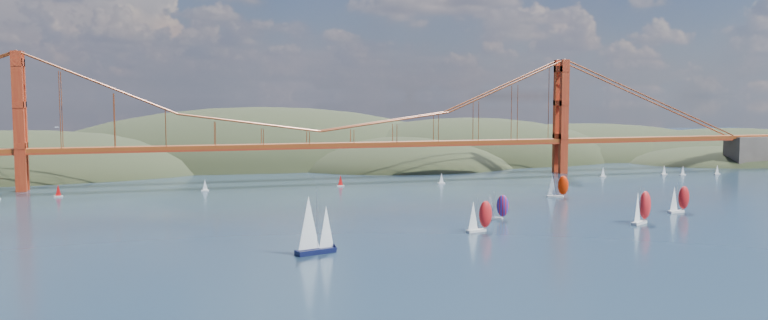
{
  "coord_description": "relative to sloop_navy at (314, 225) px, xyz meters",
  "views": [
    {
      "loc": [
        -68.88,
        -143.38,
        37.42
      ],
      "look_at": [
        2.4,
        90.0,
        16.58
      ],
      "focal_mm": 35.0,
      "sensor_mm": 36.0,
      "label": 1
    }
  ],
  "objects": [
    {
      "name": "ground",
      "position": [
        33.59,
        -29.07,
        -6.89
      ],
      "size": [
        1200.0,
        1200.0,
        0.0
      ],
      "primitive_type": "plane",
      "color": "black",
      "rests_on": "ground"
    },
    {
      "name": "headlands",
      "position": [
        78.54,
        249.22,
        -19.35
      ],
      "size": [
        725.0,
        225.0,
        96.0
      ],
      "color": "black",
      "rests_on": "ground"
    },
    {
      "name": "bridge",
      "position": [
        31.84,
        150.93,
        25.34
      ],
      "size": [
        552.0,
        12.0,
        55.0
      ],
      "color": "#8A3711",
      "rests_on": "ground"
    },
    {
      "name": "sloop_navy",
      "position": [
        0.0,
        0.0,
        0.0
      ],
      "size": [
        10.58,
        7.49,
        15.61
      ],
      "rotation": [
        0.0,
        0.0,
        0.31
      ],
      "color": "black",
      "rests_on": "ground"
    },
    {
      "name": "racer_0",
      "position": [
        49.66,
        15.57,
        -2.35
      ],
      "size": [
        8.57,
        4.87,
        9.6
      ],
      "rotation": [
        0.0,
        0.0,
        0.25
      ],
      "color": "silver",
      "rests_on": "ground"
    },
    {
      "name": "racer_1",
      "position": [
        100.57,
        13.5,
        -1.82
      ],
      "size": [
        9.5,
        7.21,
        10.74
      ],
      "rotation": [
        0.0,
        0.0,
        0.5
      ],
      "color": "silver",
      "rests_on": "ground"
    },
    {
      "name": "racer_2",
      "position": [
        125.38,
        28.22,
        -2.35
      ],
      "size": [
        8.53,
        4.24,
        9.6
      ],
      "rotation": [
        0.0,
        0.0,
        0.16
      ],
      "color": "white",
      "rests_on": "ground"
    },
    {
      "name": "racer_3",
      "position": [
        106.71,
        72.17,
        -2.58
      ],
      "size": [
        8.16,
        5.01,
        9.13
      ],
      "rotation": [
        0.0,
        0.0,
        -0.31
      ],
      "color": "silver",
      "rests_on": "ground"
    },
    {
      "name": "racer_rwb",
      "position": [
        63.27,
        33.38,
        -2.86
      ],
      "size": [
        7.58,
        5.51,
        8.52
      ],
      "rotation": [
        0.0,
        0.0,
        -0.46
      ],
      "color": "silver",
      "rests_on": "ground"
    },
    {
      "name": "distant_boat_2",
      "position": [
        -70.63,
        126.83,
        -4.48
      ],
      "size": [
        3.0,
        2.0,
        4.7
      ],
      "color": "silver",
      "rests_on": "ground"
    },
    {
      "name": "distant_boat_3",
      "position": [
        -17.31,
        128.61,
        -4.48
      ],
      "size": [
        3.0,
        2.0,
        4.7
      ],
      "color": "silver",
      "rests_on": "ground"
    },
    {
      "name": "distant_boat_4",
      "position": [
        162.66,
        127.63,
        -4.48
      ],
      "size": [
        3.0,
        2.0,
        4.7
      ],
      "color": "silver",
      "rests_on": "ground"
    },
    {
      "name": "distant_boat_5",
      "position": [
        196.31,
        127.83,
        -4.48
      ],
      "size": [
        3.0,
        2.0,
        4.7
      ],
      "color": "silver",
      "rests_on": "ground"
    },
    {
      "name": "distant_boat_6",
      "position": [
        203.31,
        123.3,
        -4.48
      ],
      "size": [
        3.0,
        2.0,
        4.7
      ],
      "color": "silver",
      "rests_on": "ground"
    },
    {
      "name": "distant_boat_7",
      "position": [
        221.35,
        121.37,
        -4.48
      ],
      "size": [
        3.0,
        2.0,
        4.7
      ],
      "color": "silver",
      "rests_on": "ground"
    },
    {
      "name": "distant_boat_8",
      "position": [
        81.08,
        124.32,
        -4.48
      ],
      "size": [
        3.0,
        2.0,
        4.7
      ],
      "color": "silver",
      "rests_on": "ground"
    },
    {
      "name": "distant_boat_9",
      "position": [
        37.61,
        128.17,
        -4.48
      ],
      "size": [
        3.0,
        2.0,
        4.7
      ],
      "color": "silver",
      "rests_on": "ground"
    },
    {
      "name": "gull",
      "position": [
        -56.15,
        5.63,
        23.74
      ],
      "size": [
        0.9,
        0.25,
        0.17
      ],
      "color": "white",
      "rests_on": "ground"
    }
  ]
}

